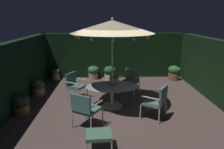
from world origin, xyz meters
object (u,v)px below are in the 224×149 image
potted_plant_left_far (21,104)px  potted_plant_back_center (56,74)px  centerpiece_planter (114,78)px  potted_plant_front_corner (38,87)px  patio_umbrella (112,27)px  patio_dining_table (112,90)px  patio_chair_northeast (75,84)px  patio_chair_east (85,108)px  potted_plant_left_near (110,72)px  potted_plant_back_left (174,72)px  patio_chair_north (131,79)px  potted_plant_right_near (132,74)px  ottoman_footrest (99,135)px  potted_plant_back_right (93,72)px  patio_chair_southeast (157,100)px

potted_plant_left_far → potted_plant_back_center: size_ratio=1.16×
centerpiece_planter → potted_plant_front_corner: (-2.80, 0.99, -0.62)m
patio_umbrella → potted_plant_back_center: size_ratio=5.47×
patio_dining_table → potted_plant_front_corner: bearing=157.3°
patio_chair_northeast → patio_chair_east: size_ratio=0.97×
centerpiece_planter → potted_plant_left_far: (-2.85, -0.56, -0.60)m
potted_plant_left_near → potted_plant_back_center: bearing=179.4°
centerpiece_planter → potted_plant_back_left: bearing=43.3°
patio_chair_north → patio_chair_east: (-1.51, -2.60, 0.04)m
potted_plant_back_left → potted_plant_back_center: 5.51m
potted_plant_front_corner → centerpiece_planter: bearing=-19.5°
patio_chair_northeast → potted_plant_right_near: patio_chair_northeast is taller
potted_plant_left_near → centerpiece_planter: bearing=-88.5°
centerpiece_planter → potted_plant_back_left: size_ratio=0.58×
patio_dining_table → potted_plant_left_far: 2.82m
patio_dining_table → ottoman_footrest: bearing=-99.4°
patio_chair_northeast → potted_plant_back_right: 2.52m
potted_plant_back_center → potted_plant_back_right: bearing=4.5°
patio_chair_north → potted_plant_back_left: 2.73m
patio_chair_north → patio_chair_northeast: 2.14m
potted_plant_back_center → potted_plant_left_near: bearing=-0.6°
patio_umbrella → patio_chair_northeast: 2.50m
patio_chair_north → potted_plant_back_center: patio_chair_north is taller
patio_dining_table → potted_plant_left_far: (-2.78, -0.40, -0.24)m
patio_dining_table → potted_plant_left_far: size_ratio=2.87×
potted_plant_right_near → potted_plant_front_corner: size_ratio=0.90×
patio_chair_northeast → potted_plant_left_near: bearing=60.4°
ottoman_footrest → patio_umbrella: bearing=80.6°
patio_chair_northeast → potted_plant_left_near: 2.65m
patio_chair_southeast → potted_plant_back_center: bearing=134.3°
potted_plant_right_near → potted_plant_back_right: (-1.80, 0.32, 0.05)m
potted_plant_left_near → patio_umbrella: bearing=-89.8°
patio_umbrella → potted_plant_left_near: 3.74m
potted_plant_left_far → potted_plant_back_left: bearing=29.8°
potted_plant_front_corner → ottoman_footrest: bearing=-55.0°
ottoman_footrest → potted_plant_left_far: potted_plant_left_far is taller
patio_chair_northeast → potted_plant_left_near: size_ratio=1.45×
patio_dining_table → potted_plant_left_near: (-0.01, 3.02, -0.21)m
ottoman_footrest → potted_plant_front_corner: 4.12m
potted_plant_left_near → potted_plant_front_corner: (-2.72, -1.88, -0.04)m
centerpiece_planter → patio_chair_east: (-0.82, -1.45, -0.35)m
potted_plant_left_far → potted_plant_left_near: potted_plant_left_near is taller
centerpiece_planter → patio_chair_north: bearing=59.2°
patio_dining_table → ottoman_footrest: patio_dining_table is taller
patio_chair_northeast → ottoman_footrest: size_ratio=1.59×
patio_chair_north → ottoman_footrest: patio_chair_north is taller
potted_plant_right_near → potted_plant_back_center: bearing=177.1°
ottoman_footrest → potted_plant_right_near: potted_plant_right_near is taller
patio_dining_table → patio_umbrella: bearing=56.2°
centerpiece_planter → potted_plant_back_left: (2.90, 2.73, -0.57)m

